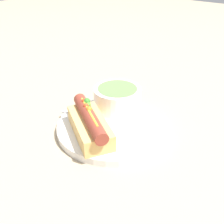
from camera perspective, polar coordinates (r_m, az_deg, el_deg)
The scene contains 5 objects.
ground_plane at distance 0.64m, azimuth 0.00°, elevation -3.90°, with size 4.00×4.00×0.00m, color tan.
dinner_plate at distance 0.63m, azimuth 0.00°, elevation -3.27°, with size 0.26×0.26×0.02m.
hot_dog at distance 0.58m, azimuth -4.85°, elevation -2.62°, with size 0.17×0.14×0.07m.
soup_bowl at distance 0.68m, azimuth 1.17°, elevation 3.28°, with size 0.12×0.12×0.06m.
spoon at distance 0.66m, azimuth -0.46°, elevation -0.27°, with size 0.15×0.11×0.01m.
Camera 1 is at (0.33, -0.40, 0.37)m, focal length 42.00 mm.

